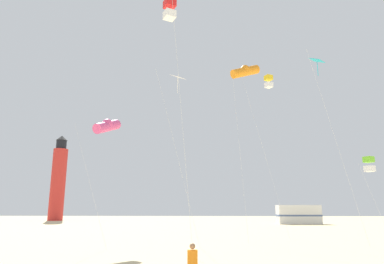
% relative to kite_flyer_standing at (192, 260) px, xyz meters
% --- Properties ---
extents(kite_flyer_standing, '(0.36, 0.53, 1.16)m').
position_rel_kite_flyer_standing_xyz_m(kite_flyer_standing, '(0.00, 0.00, 0.00)').
color(kite_flyer_standing, orange).
rests_on(kite_flyer_standing, ground).
extents(kite_diamond_white, '(2.95, 2.19, 11.79)m').
position_rel_kite_flyer_standing_xyz_m(kite_diamond_white, '(-1.49, 10.58, 10.41)').
color(kite_diamond_white, silver).
rests_on(kite_diamond_white, ground).
extents(kite_tube_rainbow, '(2.86, 3.20, 8.57)m').
position_rel_kite_flyer_standing_xyz_m(kite_tube_rainbow, '(-6.29, 10.17, 7.25)').
color(kite_tube_rainbow, silver).
rests_on(kite_tube_rainbow, ground).
extents(kite_box_scarlet, '(1.73, 1.73, 13.90)m').
position_rel_kite_flyer_standing_xyz_m(kite_box_scarlet, '(-1.48, 4.89, 12.67)').
color(kite_box_scarlet, silver).
rests_on(kite_box_scarlet, ground).
extents(kite_box_lime, '(1.51, 1.42, 6.14)m').
position_rel_kite_flyer_standing_xyz_m(kite_box_lime, '(12.75, 13.71, 4.95)').
color(kite_box_lime, silver).
rests_on(kite_box_lime, ground).
extents(kite_tube_orange, '(2.53, 1.87, 13.48)m').
position_rel_kite_flyer_standing_xyz_m(kite_tube_orange, '(3.61, 12.72, 12.17)').
color(kite_tube_orange, silver).
rests_on(kite_tube_orange, ground).
extents(kite_box_gold, '(2.96, 2.84, 14.24)m').
position_rel_kite_flyer_standing_xyz_m(kite_box_gold, '(6.28, 17.33, 13.01)').
color(kite_box_gold, silver).
rests_on(kite_box_gold, ground).
extents(kite_diamond_cyan, '(3.07, 2.41, 13.10)m').
position_rel_kite_flyer_standing_xyz_m(kite_diamond_cyan, '(8.70, 11.03, 11.61)').
color(kite_diamond_cyan, silver).
rests_on(kite_diamond_cyan, ground).
extents(lighthouse_distant, '(2.80, 2.80, 16.80)m').
position_rel_kite_flyer_standing_xyz_m(lighthouse_distant, '(-28.85, 54.31, 7.22)').
color(lighthouse_distant, red).
rests_on(lighthouse_distant, ground).
extents(rv_van_white, '(6.54, 2.64, 2.80)m').
position_rel_kite_flyer_standing_xyz_m(rv_van_white, '(14.47, 41.53, 0.78)').
color(rv_van_white, white).
rests_on(rv_van_white, ground).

